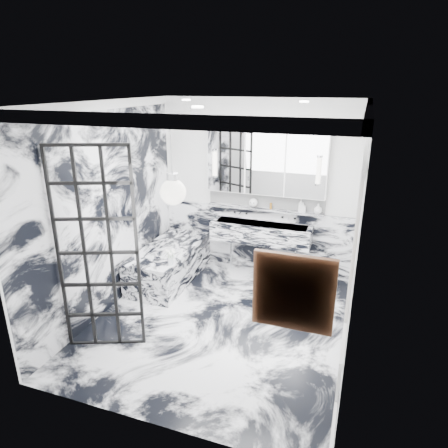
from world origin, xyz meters
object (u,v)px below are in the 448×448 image
at_px(trough_sink, 261,232).
at_px(mirror_cabinet, 266,163).
at_px(bathtub, 170,263).
at_px(crittall_door, 98,253).

xyz_separation_m(trough_sink, mirror_cabinet, (-0.00, 0.17, 1.09)).
bearing_deg(mirror_cabinet, bathtub, -147.94).
distance_m(crittall_door, bathtub, 2.01).
bearing_deg(crittall_door, trough_sink, 41.01).
relative_size(mirror_cabinet, bathtub, 1.15).
xyz_separation_m(crittall_door, mirror_cabinet, (1.28, 2.61, 0.62)).
distance_m(trough_sink, bathtub, 1.55).
relative_size(trough_sink, mirror_cabinet, 0.84).
height_order(crittall_door, trough_sink, crittall_door).
distance_m(mirror_cabinet, bathtub, 2.20).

